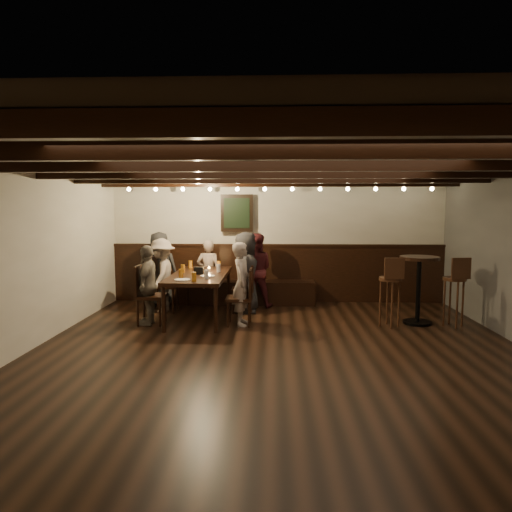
{
  "coord_description": "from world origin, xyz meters",
  "views": [
    {
      "loc": [
        -0.09,
        -5.48,
        1.84
      ],
      "look_at": [
        -0.35,
        1.3,
        1.13
      ],
      "focal_mm": 32.0,
      "sensor_mm": 36.0,
      "label": 1
    }
  ],
  "objects_px": {
    "chair_left_near": "(164,295)",
    "person_bench_centre": "(208,272)",
    "person_left_far": "(148,285)",
    "bar_stool_right": "(454,301)",
    "chair_right_far": "(240,308)",
    "person_right_near": "(246,272)",
    "chair_right_near": "(244,297)",
    "chair_left_far": "(150,306)",
    "bar_stool_left": "(390,301)",
    "person_left_near": "(162,275)",
    "high_top_table": "(419,280)",
    "person_right_far": "(242,284)",
    "dining_table": "(199,277)",
    "person_bench_right": "(255,270)",
    "person_bench_left": "(160,269)"
  },
  "relations": [
    {
      "from": "chair_left_near",
      "to": "high_top_table",
      "type": "distance_m",
      "value": 4.35
    },
    {
      "from": "dining_table",
      "to": "person_bench_centre",
      "type": "distance_m",
      "value": 1.05
    },
    {
      "from": "dining_table",
      "to": "chair_right_near",
      "type": "bearing_deg",
      "value": 32.07
    },
    {
      "from": "chair_left_far",
      "to": "person_right_near",
      "type": "height_order",
      "value": "person_right_near"
    },
    {
      "from": "person_bench_right",
      "to": "person_right_near",
      "type": "bearing_deg",
      "value": 71.57
    },
    {
      "from": "dining_table",
      "to": "chair_right_far",
      "type": "bearing_deg",
      "value": -32.05
    },
    {
      "from": "person_bench_right",
      "to": "bar_stool_left",
      "type": "height_order",
      "value": "person_bench_right"
    },
    {
      "from": "chair_right_near",
      "to": "chair_right_far",
      "type": "height_order",
      "value": "chair_right_far"
    },
    {
      "from": "person_bench_centre",
      "to": "person_right_near",
      "type": "xyz_separation_m",
      "value": [
        0.75,
        -0.6,
        0.09
      ]
    },
    {
      "from": "person_bench_centre",
      "to": "bar_stool_right",
      "type": "bearing_deg",
      "value": 159.97
    },
    {
      "from": "chair_left_near",
      "to": "high_top_table",
      "type": "height_order",
      "value": "high_top_table"
    },
    {
      "from": "chair_left_far",
      "to": "chair_right_far",
      "type": "relative_size",
      "value": 1.06
    },
    {
      "from": "chair_left_near",
      "to": "bar_stool_right",
      "type": "bearing_deg",
      "value": 79.59
    },
    {
      "from": "person_left_near",
      "to": "high_top_table",
      "type": "distance_m",
      "value": 4.36
    },
    {
      "from": "chair_left_near",
      "to": "person_bench_left",
      "type": "relative_size",
      "value": 0.7
    },
    {
      "from": "chair_left_far",
      "to": "chair_right_far",
      "type": "distance_m",
      "value": 1.44
    },
    {
      "from": "person_bench_right",
      "to": "chair_right_near",
      "type": "bearing_deg",
      "value": 67.99
    },
    {
      "from": "bar_stool_right",
      "to": "person_left_far",
      "type": "bearing_deg",
      "value": 170.52
    },
    {
      "from": "dining_table",
      "to": "chair_right_far",
      "type": "xyz_separation_m",
      "value": [
        0.72,
        -0.45,
        -0.42
      ]
    },
    {
      "from": "chair_left_near",
      "to": "person_bench_centre",
      "type": "bearing_deg",
      "value": 129.78
    },
    {
      "from": "high_top_table",
      "to": "person_bench_right",
      "type": "bearing_deg",
      "value": 156.11
    },
    {
      "from": "person_bench_left",
      "to": "chair_right_far",
      "type": "bearing_deg",
      "value": 140.17
    },
    {
      "from": "chair_left_near",
      "to": "person_left_far",
      "type": "relative_size",
      "value": 0.78
    },
    {
      "from": "chair_left_far",
      "to": "chair_right_near",
      "type": "relative_size",
      "value": 1.1
    },
    {
      "from": "chair_right_near",
      "to": "person_bench_centre",
      "type": "bearing_deg",
      "value": 50.12
    },
    {
      "from": "chair_left_near",
      "to": "chair_right_far",
      "type": "relative_size",
      "value": 1.1
    },
    {
      "from": "chair_left_far",
      "to": "bar_stool_right",
      "type": "relative_size",
      "value": 0.86
    },
    {
      "from": "person_bench_right",
      "to": "person_left_far",
      "type": "relative_size",
      "value": 1.09
    },
    {
      "from": "chair_right_far",
      "to": "person_right_near",
      "type": "bearing_deg",
      "value": -1.99
    },
    {
      "from": "chair_left_near",
      "to": "person_right_far",
      "type": "xyz_separation_m",
      "value": [
        1.47,
        -0.9,
        0.36
      ]
    },
    {
      "from": "dining_table",
      "to": "bar_stool_left",
      "type": "distance_m",
      "value": 3.1
    },
    {
      "from": "chair_left_near",
      "to": "person_bench_right",
      "type": "distance_m",
      "value": 1.73
    },
    {
      "from": "chair_left_near",
      "to": "person_right_near",
      "type": "relative_size",
      "value": 0.69
    },
    {
      "from": "person_left_near",
      "to": "bar_stool_left",
      "type": "distance_m",
      "value": 3.92
    },
    {
      "from": "person_right_far",
      "to": "high_top_table",
      "type": "relative_size",
      "value": 1.21
    },
    {
      "from": "person_bench_centre",
      "to": "person_bench_right",
      "type": "height_order",
      "value": "person_bench_right"
    },
    {
      "from": "chair_right_near",
      "to": "person_bench_left",
      "type": "distance_m",
      "value": 1.74
    },
    {
      "from": "chair_left_near",
      "to": "high_top_table",
      "type": "xyz_separation_m",
      "value": [
        4.27,
        -0.73,
        0.41
      ]
    },
    {
      "from": "person_bench_centre",
      "to": "person_left_near",
      "type": "height_order",
      "value": "person_left_near"
    },
    {
      "from": "person_bench_right",
      "to": "person_left_near",
      "type": "height_order",
      "value": "person_bench_right"
    },
    {
      "from": "chair_left_far",
      "to": "bar_stool_left",
      "type": "bearing_deg",
      "value": 89.57
    },
    {
      "from": "person_bench_left",
      "to": "person_bench_right",
      "type": "relative_size",
      "value": 1.02
    },
    {
      "from": "person_bench_centre",
      "to": "person_left_far",
      "type": "bearing_deg",
      "value": 63.43
    },
    {
      "from": "person_bench_centre",
      "to": "bar_stool_left",
      "type": "xyz_separation_m",
      "value": [
        3.05,
        -1.53,
        -0.22
      ]
    },
    {
      "from": "chair_right_near",
      "to": "person_right_near",
      "type": "bearing_deg",
      "value": -90.0
    },
    {
      "from": "dining_table",
      "to": "bar_stool_left",
      "type": "height_order",
      "value": "bar_stool_left"
    },
    {
      "from": "chair_right_far",
      "to": "bar_stool_right",
      "type": "height_order",
      "value": "bar_stool_right"
    },
    {
      "from": "dining_table",
      "to": "person_bench_left",
      "type": "bearing_deg",
      "value": 135.0
    },
    {
      "from": "person_left_far",
      "to": "person_right_near",
      "type": "xyz_separation_m",
      "value": [
        1.5,
        0.9,
        0.08
      ]
    },
    {
      "from": "person_bench_centre",
      "to": "person_bench_right",
      "type": "relative_size",
      "value": 0.9
    }
  ]
}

